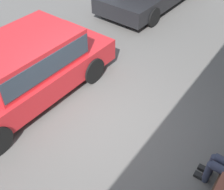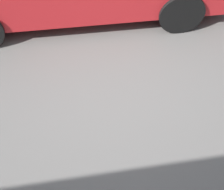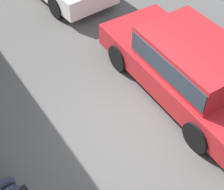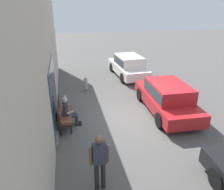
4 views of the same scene
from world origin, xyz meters
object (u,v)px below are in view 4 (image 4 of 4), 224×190
(person_on_phone, at_px, (68,111))
(parked_car_far, at_px, (128,65))
(fire_hydrant, at_px, (86,84))
(bench, at_px, (63,113))
(parked_car_mid, at_px, (167,96))
(pedestrian_standing, at_px, (99,158))

(person_on_phone, distance_m, parked_car_far, 7.32)
(person_on_phone, xyz_separation_m, fire_hydrant, (3.81, -1.11, -0.29))
(bench, relative_size, person_on_phone, 1.37)
(parked_car_mid, height_order, fire_hydrant, parked_car_mid)
(parked_car_mid, relative_size, pedestrian_standing, 2.61)
(bench, height_order, fire_hydrant, bench)
(parked_car_far, bearing_deg, pedestrian_standing, 159.50)
(parked_car_mid, xyz_separation_m, parked_car_far, (5.60, 0.24, 0.01))
(bench, height_order, pedestrian_standing, pedestrian_standing)
(parked_car_far, relative_size, pedestrian_standing, 2.53)
(fire_hydrant, bearing_deg, parked_car_mid, -135.48)
(bench, relative_size, pedestrian_standing, 1.04)
(fire_hydrant, bearing_deg, person_on_phone, 163.75)
(pedestrian_standing, bearing_deg, bench, 14.18)
(person_on_phone, xyz_separation_m, parked_car_far, (5.93, -4.30, 0.11))
(parked_car_far, xyz_separation_m, fire_hydrant, (-2.12, 3.19, -0.40))
(bench, height_order, parked_car_far, parked_car_far)
(parked_car_mid, distance_m, parked_car_far, 5.61)
(parked_car_mid, height_order, parked_car_far, parked_car_far)
(parked_car_far, relative_size, fire_hydrant, 5.40)
(person_on_phone, xyz_separation_m, parked_car_mid, (0.32, -4.54, 0.10))
(bench, distance_m, parked_car_far, 7.34)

